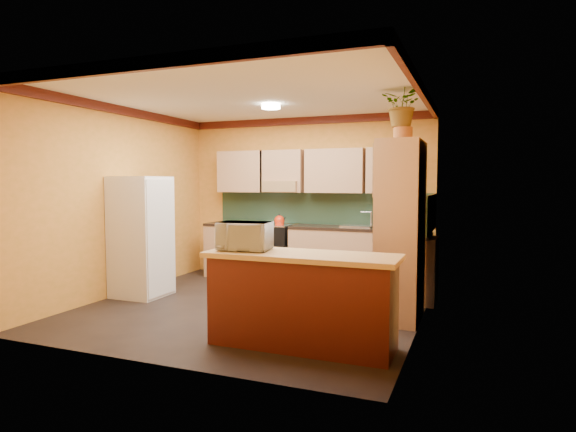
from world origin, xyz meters
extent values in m
plane|color=black|center=(0.00, 0.00, 0.00)|extent=(4.20, 4.20, 0.00)
cube|color=white|center=(0.00, 0.00, 2.70)|extent=(4.20, 4.20, 0.04)
cube|color=gold|center=(0.00, 2.10, 1.35)|extent=(4.20, 0.04, 2.70)
cube|color=gold|center=(0.00, -2.10, 1.35)|extent=(4.20, 0.04, 2.70)
cube|color=gold|center=(-2.10, 0.00, 1.35)|extent=(0.04, 4.20, 2.70)
cube|color=gold|center=(2.10, 0.00, 1.35)|extent=(0.04, 4.20, 2.70)
cube|color=#1C3525|center=(0.25, 2.09, 1.19)|extent=(3.70, 0.02, 0.53)
cube|color=#1C3525|center=(2.09, 1.40, 1.19)|extent=(0.02, 1.40, 0.53)
cube|color=tan|center=(0.10, 1.93, 1.80)|extent=(3.10, 0.34, 0.70)
cylinder|color=white|center=(0.00, 0.60, 2.66)|extent=(0.26, 0.26, 0.06)
cube|color=tan|center=(0.17, 1.80, 0.44)|extent=(3.65, 0.60, 0.88)
cube|color=black|center=(0.17, 1.80, 0.90)|extent=(3.65, 0.62, 0.04)
cube|color=black|center=(-0.45, 1.80, 0.46)|extent=(0.58, 0.58, 0.91)
cube|color=silver|center=(0.95, 1.80, 0.94)|extent=(0.48, 0.40, 0.03)
cube|color=tan|center=(1.80, 1.07, 0.44)|extent=(0.60, 0.80, 0.88)
cube|color=black|center=(1.80, 1.07, 0.90)|extent=(0.62, 0.80, 0.04)
cube|color=white|center=(-1.75, -0.01, 0.85)|extent=(0.68, 0.66, 1.70)
cube|color=tan|center=(1.85, 0.17, 1.05)|extent=(0.48, 0.90, 2.10)
cylinder|color=#A05826|center=(1.85, 0.22, 2.18)|extent=(0.22, 0.22, 0.16)
imported|color=tan|center=(1.85, 0.22, 2.52)|extent=(0.59, 0.55, 0.52)
cube|color=#511313|center=(1.10, -1.19, 0.44)|extent=(1.80, 0.55, 0.88)
cube|color=#D9BA69|center=(1.10, -1.19, 0.91)|extent=(1.90, 0.65, 0.05)
imported|color=white|center=(0.49, -1.19, 1.07)|extent=(0.56, 0.42, 0.29)
camera|label=1|loc=(2.67, -5.55, 1.62)|focal=30.00mm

